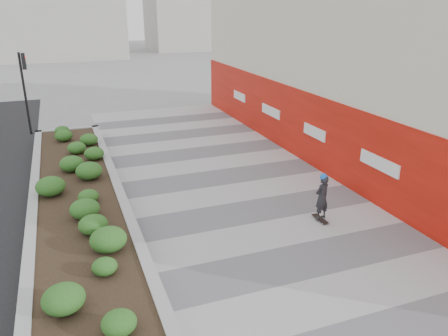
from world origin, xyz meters
The scene contains 7 objects.
ground centered at (0.00, 0.00, 0.00)m, with size 160.00×160.00×0.00m, color gray.
walkway centered at (0.00, 3.00, 0.01)m, with size 8.00×36.00×0.01m, color #A8A8AD.
building centered at (6.98, 8.98, 3.98)m, with size 6.04×24.08×8.00m.
planter centered at (-5.50, 7.00, 0.42)m, with size 3.00×18.00×0.90m.
traffic_signal_near centered at (-7.23, 17.50, 2.76)m, with size 0.33×0.28×4.20m.
manhole_cover centered at (0.50, 3.00, 0.00)m, with size 0.44×0.44×0.01m, color #595654.
skateboarder centered at (1.58, 3.64, 0.81)m, with size 0.60×0.72×1.59m.
Camera 1 is at (-5.61, -6.82, 6.40)m, focal length 35.00 mm.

